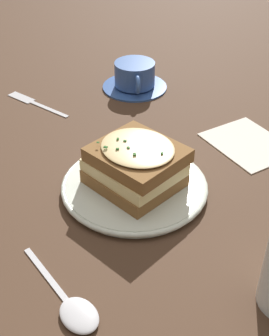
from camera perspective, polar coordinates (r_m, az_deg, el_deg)
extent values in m
plane|color=#473021|center=(0.77, 1.61, -1.68)|extent=(2.40, 2.40, 0.00)
cylinder|color=silver|center=(0.75, 0.00, -2.30)|extent=(0.22, 0.22, 0.01)
torus|color=silver|center=(0.75, 0.00, -2.13)|extent=(0.24, 0.24, 0.01)
cube|color=brown|center=(0.74, 0.00, -1.18)|extent=(0.16, 0.16, 0.02)
cube|color=#EFDB93|center=(0.73, 0.00, 0.14)|extent=(0.16, 0.15, 0.02)
cube|color=brown|center=(0.72, 0.39, 1.59)|extent=(0.16, 0.16, 0.02)
ellipsoid|color=#DBBC7F|center=(0.71, 0.39, 2.57)|extent=(0.15, 0.14, 0.01)
cube|color=#2D6028|center=(0.69, 3.57, 1.87)|extent=(0.01, 0.01, 0.00)
cube|color=#2D6028|center=(0.70, -3.42, 2.38)|extent=(0.01, 0.01, 0.00)
cube|color=#2D6028|center=(0.72, -1.18, 3.34)|extent=(0.01, 0.01, 0.00)
cube|color=#2D6028|center=(0.72, -2.06, 3.58)|extent=(0.01, 0.01, 0.00)
cube|color=#2D6028|center=(0.70, -2.09, 2.37)|extent=(0.01, 0.01, 0.00)
cube|color=#2D6028|center=(0.68, 0.02, 1.68)|extent=(0.01, 0.01, 0.00)
cube|color=#2D6028|center=(0.71, -4.48, 3.14)|extent=(0.00, 0.01, 0.00)
cube|color=#2D6028|center=(0.70, -0.76, 2.50)|extent=(0.01, 0.00, 0.00)
cylinder|color=#33569E|center=(1.07, 0.02, 9.97)|extent=(0.14, 0.14, 0.01)
cylinder|color=#33569E|center=(1.05, 0.02, 11.43)|extent=(0.09, 0.09, 0.05)
cylinder|color=#381E0F|center=(1.05, 0.02, 12.40)|extent=(0.07, 0.07, 0.00)
torus|color=#33569E|center=(1.01, 0.37, 10.13)|extent=(0.04, 0.02, 0.04)
cube|color=silver|center=(0.99, -10.37, 7.10)|extent=(0.10, 0.06, 0.00)
cube|color=silver|center=(1.05, -13.62, 8.38)|extent=(0.07, 0.05, 0.00)
cube|color=#333335|center=(1.06, -14.21, 8.45)|extent=(0.03, 0.02, 0.00)
cube|color=#333335|center=(1.06, -13.98, 8.56)|extent=(0.03, 0.02, 0.00)
cube|color=#333335|center=(1.06, -13.76, 8.68)|extent=(0.03, 0.02, 0.00)
cube|color=silver|center=(0.64, -10.72, -12.58)|extent=(0.11, 0.03, 0.00)
ellipsoid|color=silver|center=(0.59, -6.76, -17.40)|extent=(0.07, 0.06, 0.01)
cube|color=silver|center=(0.89, 13.71, 2.98)|extent=(0.17, 0.14, 0.00)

